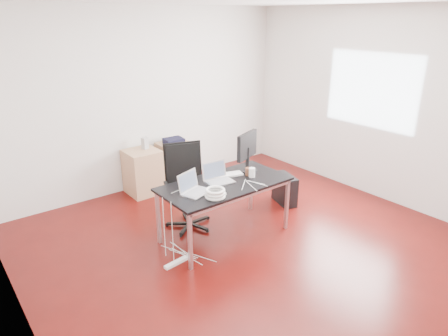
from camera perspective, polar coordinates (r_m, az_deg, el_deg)
room_shell at (r=4.46m, az=4.72°, el=4.77°), size 5.00×5.00×5.00m
desk at (r=4.89m, az=0.11°, el=-2.69°), size 1.60×0.80×0.73m
office_chair at (r=5.24m, az=-5.39°, el=-2.01°), size 0.60×0.62×1.08m
filing_cabinet_left at (r=6.38m, az=-11.48°, el=-0.54°), size 0.50×0.50×0.70m
filing_cabinet_right at (r=6.64m, az=-6.88°, el=0.62°), size 0.50×0.50×0.70m
pc_tower at (r=6.02m, az=8.67°, el=-3.01°), size 0.32×0.49×0.44m
wastebasket at (r=6.56m, az=-9.82°, el=-1.79°), size 0.28×0.28×0.28m
power_strip at (r=4.68m, az=-6.87°, el=-13.28°), size 0.31×0.10×0.04m
laptop_left at (r=4.60m, az=-4.39°, el=-2.85°), size 0.39×0.34×0.23m
laptop_right at (r=4.90m, az=-0.89°, el=-1.30°), size 0.35×0.28×0.23m
monitor at (r=5.19m, az=3.31°, el=2.65°), size 0.44×0.26×0.51m
keyboard at (r=5.08m, az=0.21°, el=-1.01°), size 0.46×0.27×0.02m
cup_white at (r=5.04m, az=4.02°, el=-0.64°), size 0.08×0.08×0.12m
cup_brown at (r=5.09m, az=3.46°, el=-0.51°), size 0.10×0.10×0.10m
cable_coil at (r=4.47m, az=-1.26°, el=-3.62°), size 0.24×0.24×0.11m
power_adapter at (r=4.55m, az=-0.26°, el=-3.65°), size 0.07×0.07×0.03m
speaker at (r=6.31m, az=-11.22°, el=3.49°), size 0.11×0.10×0.18m
navy_garment at (r=6.51m, az=-7.20°, el=3.85°), size 0.32×0.26×0.09m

